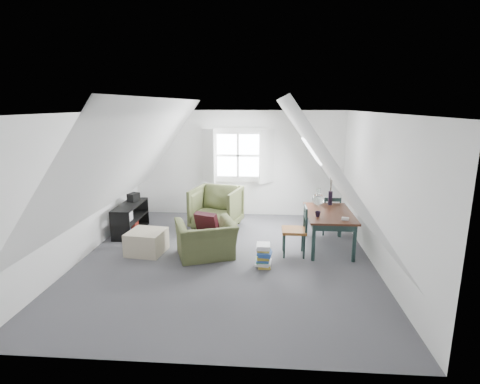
# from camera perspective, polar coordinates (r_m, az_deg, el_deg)

# --- Properties ---
(floor) EXTENTS (5.50, 5.50, 0.00)m
(floor) POSITION_cam_1_polar(r_m,az_deg,el_deg) (6.66, -2.15, -10.08)
(floor) COLOR #48484D
(floor) RESTS_ON ground
(ceiling) EXTENTS (5.50, 5.50, 0.00)m
(ceiling) POSITION_cam_1_polar(r_m,az_deg,el_deg) (6.12, -2.36, 11.98)
(ceiling) COLOR white
(ceiling) RESTS_ON wall_back
(wall_back) EXTENTS (5.00, 0.00, 5.00)m
(wall_back) POSITION_cam_1_polar(r_m,az_deg,el_deg) (8.96, -0.30, 4.35)
(wall_back) COLOR white
(wall_back) RESTS_ON ground
(wall_front) EXTENTS (5.00, 0.00, 5.00)m
(wall_front) POSITION_cam_1_polar(r_m,az_deg,el_deg) (3.66, -7.06, -9.01)
(wall_front) COLOR white
(wall_front) RESTS_ON ground
(wall_left) EXTENTS (0.00, 5.50, 5.50)m
(wall_left) POSITION_cam_1_polar(r_m,az_deg,el_deg) (7.00, -23.05, 0.77)
(wall_left) COLOR white
(wall_left) RESTS_ON ground
(wall_right) EXTENTS (0.00, 5.50, 5.50)m
(wall_right) POSITION_cam_1_polar(r_m,az_deg,el_deg) (6.49, 20.27, 0.10)
(wall_right) COLOR white
(wall_right) RESTS_ON ground
(slope_left) EXTENTS (3.19, 5.50, 4.48)m
(slope_left) POSITION_cam_1_polar(r_m,az_deg,el_deg) (6.53, -15.99, 5.18)
(slope_left) COLOR white
(slope_left) RESTS_ON wall_left
(slope_right) EXTENTS (3.19, 5.50, 4.48)m
(slope_right) POSITION_cam_1_polar(r_m,az_deg,el_deg) (6.20, 12.16, 4.98)
(slope_right) COLOR white
(slope_right) RESTS_ON wall_right
(dormer_window) EXTENTS (1.71, 0.35, 1.30)m
(dormer_window) POSITION_cam_1_polar(r_m,az_deg,el_deg) (8.86, -0.34, 5.55)
(dormer_window) COLOR white
(dormer_window) RESTS_ON wall_back
(skylight) EXTENTS (0.35, 0.75, 0.47)m
(skylight) POSITION_cam_1_polar(r_m,az_deg,el_deg) (7.48, 10.81, 6.18)
(skylight) COLOR white
(skylight) RESTS_ON slope_right
(armchair_near) EXTENTS (1.22, 1.15, 0.64)m
(armchair_near) POSITION_cam_1_polar(r_m,az_deg,el_deg) (6.76, -5.16, -9.74)
(armchair_near) COLOR #454C28
(armchair_near) RESTS_ON floor
(armchair_far) EXTENTS (1.17, 1.19, 0.90)m
(armchair_far) POSITION_cam_1_polar(r_m,az_deg,el_deg) (8.25, -3.58, -5.40)
(armchair_far) COLOR #454C28
(armchair_far) RESTS_ON floor
(throw_pillow) EXTENTS (0.47, 0.37, 0.43)m
(throw_pillow) POSITION_cam_1_polar(r_m,az_deg,el_deg) (6.70, -5.06, -4.81)
(throw_pillow) COLOR #3B1018
(throw_pillow) RESTS_ON armchair_near
(ottoman) EXTENTS (0.69, 0.69, 0.41)m
(ottoman) POSITION_cam_1_polar(r_m,az_deg,el_deg) (7.02, -14.04, -7.39)
(ottoman) COLOR tan
(ottoman) RESTS_ON floor
(dining_table) EXTENTS (0.83, 1.39, 0.69)m
(dining_table) POSITION_cam_1_polar(r_m,az_deg,el_deg) (7.11, 13.40, -3.72)
(dining_table) COLOR #351A10
(dining_table) RESTS_ON floor
(demijohn) EXTENTS (0.24, 0.24, 0.34)m
(demijohn) POSITION_cam_1_polar(r_m,az_deg,el_deg) (7.46, 11.82, -1.02)
(demijohn) COLOR silver
(demijohn) RESTS_ON dining_table
(vase_twigs) EXTENTS (0.09, 0.10, 0.67)m
(vase_twigs) POSITION_cam_1_polar(r_m,az_deg,el_deg) (7.59, 13.60, -0.78)
(vase_twigs) COLOR black
(vase_twigs) RESTS_ON dining_table
(cup) EXTENTS (0.13, 0.13, 0.09)m
(cup) POSITION_cam_1_polar(r_m,az_deg,el_deg) (6.76, 11.74, -3.70)
(cup) COLOR black
(cup) RESTS_ON dining_table
(paper_box) EXTENTS (0.14, 0.11, 0.04)m
(paper_box) POSITION_cam_1_polar(r_m,az_deg,el_deg) (6.69, 15.74, -3.93)
(paper_box) COLOR white
(paper_box) RESTS_ON dining_table
(dining_chair_far) EXTENTS (0.38, 0.38, 0.81)m
(dining_chair_far) POSITION_cam_1_polar(r_m,az_deg,el_deg) (7.95, 13.66, -3.31)
(dining_chair_far) COLOR brown
(dining_chair_far) RESTS_ON floor
(dining_chair_near) EXTENTS (0.42, 0.42, 0.90)m
(dining_chair_near) POSITION_cam_1_polar(r_m,az_deg,el_deg) (6.72, 8.53, -5.70)
(dining_chair_near) COLOR brown
(dining_chair_near) RESTS_ON floor
(media_shelf) EXTENTS (0.40, 1.19, 0.61)m
(media_shelf) POSITION_cam_1_polar(r_m,az_deg,el_deg) (8.16, -16.42, -4.13)
(media_shelf) COLOR black
(media_shelf) RESTS_ON floor
(electronics_box) EXTENTS (0.24, 0.28, 0.19)m
(electronics_box) POSITION_cam_1_polar(r_m,az_deg,el_deg) (8.31, -15.92, -0.81)
(electronics_box) COLOR black
(electronics_box) RESTS_ON media_shelf
(magazine_stack) EXTENTS (0.29, 0.34, 0.38)m
(magazine_stack) POSITION_cam_1_polar(r_m,az_deg,el_deg) (6.29, 3.64, -9.63)
(magazine_stack) COLOR #B29933
(magazine_stack) RESTS_ON floor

